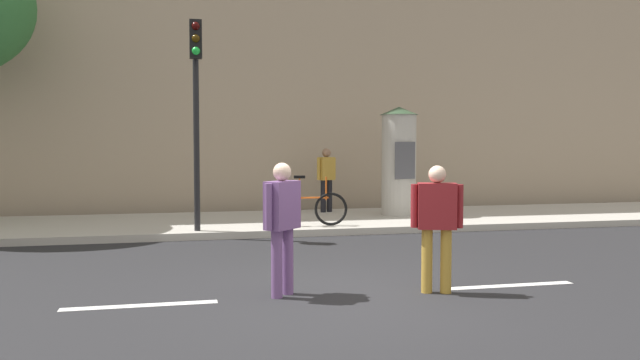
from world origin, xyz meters
The scene contains 10 objects.
ground_plane centered at (0.00, 0.00, 0.00)m, with size 80.00×80.00×0.00m, color #232326.
sidewalk_curb centered at (0.00, 7.00, 0.07)m, with size 36.00×4.00×0.15m, color #B2ADA3.
lane_markings centered at (0.00, 0.00, 0.00)m, with size 25.80×0.16×0.01m.
building_backdrop centered at (0.00, 12.00, 5.92)m, with size 36.00×5.00×11.84m, color tan.
traffic_light centered at (-1.58, 5.24, 2.99)m, with size 0.24×0.45×4.21m.
poster_column centered at (3.42, 7.23, 1.52)m, with size 0.95×0.95×2.70m.
pedestrian_in_light_jacket centered at (-0.69, 0.11, 0.99)m, with size 0.50×0.51×1.67m.
pedestrian_with_backpack centered at (1.26, -0.16, 0.96)m, with size 0.63×0.37×1.63m.
pedestrian_in_dark_shirt centered at (1.81, 8.27, 1.12)m, with size 0.54×0.37×1.66m.
bicycle_leaning centered at (0.74, 5.60, 0.54)m, with size 1.77×0.25×1.09m.
Camera 1 is at (-1.93, -7.53, 1.88)m, focal length 35.07 mm.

